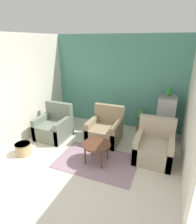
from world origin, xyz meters
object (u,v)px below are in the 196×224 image
wicker_basket (23,149)px  birdcage (165,119)px  armchair_left (54,127)px  armchair_right (154,148)px  parrot (169,92)px  coffee_table (97,146)px  potted_plant (141,118)px  armchair_middle (105,131)px

wicker_basket → birdcage: bearing=34.1°
armchair_left → armchair_right: same height
armchair_right → parrot: (0.14, 1.10, 1.07)m
coffee_table → potted_plant: (0.64, 1.88, 0.03)m
armchair_left → armchair_right: bearing=-0.9°
armchair_left → birdcage: size_ratio=0.76×
potted_plant → wicker_basket: bearing=-136.6°
armchair_right → armchair_middle: size_ratio=1.00×
armchair_left → armchair_middle: size_ratio=1.00×
coffee_table → armchair_left: (-1.58, 0.65, -0.12)m
armchair_left → birdcage: 3.10m
armchair_middle → wicker_basket: size_ratio=2.46×
birdcage → wicker_basket: size_ratio=3.25×
parrot → wicker_basket: (-3.09, -2.10, -1.21)m
birdcage → parrot: 0.76m
birdcage → armchair_left: bearing=-160.1°
parrot → potted_plant: parrot is taller
armchair_left → parrot: 3.27m
armchair_middle → parrot: parrot is taller
birdcage → armchair_middle: bearing=-154.5°
coffee_table → parrot: 2.35m
potted_plant → wicker_basket: 3.33m
armchair_left → wicker_basket: 1.07m
armchair_left → birdcage: bearing=19.9°
coffee_table → parrot: bearing=52.1°
potted_plant → coffee_table: bearing=-108.8°
armchair_middle → potted_plant: 1.21m
birdcage → parrot: size_ratio=4.89×
armchair_middle → armchair_right: bearing=-16.1°
coffee_table → armchair_right: size_ratio=0.67×
armchair_left → armchair_middle: bearing=13.7°
armchair_left → parrot: (2.90, 1.05, 1.07)m
parrot → potted_plant: size_ratio=0.36×
armchair_left → parrot: bearing=20.0°
armchair_right → coffee_table: bearing=-152.9°
armchair_right → armchair_middle: same height
wicker_basket → armchair_right: bearing=18.7°
coffee_table → armchair_middle: bearing=99.1°
potted_plant → armchair_left: bearing=-150.9°
potted_plant → wicker_basket: potted_plant is taller
armchair_left → wicker_basket: size_ratio=2.46×
parrot → wicker_basket: bearing=-145.8°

